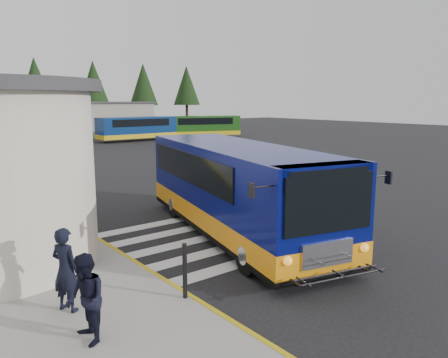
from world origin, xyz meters
TOP-DOWN VIEW (x-y plane):
  - ground at (0.00, 0.00)m, footprint 140.00×140.00m
  - curb_strip at (-4.05, 4.00)m, footprint 0.12×34.00m
  - crosswalk at (-0.50, -0.80)m, footprint 8.00×5.35m
  - depot_building at (6.00, 42.00)m, footprint 26.40×8.40m
  - tree_line at (6.29, 50.00)m, footprint 58.40×4.40m
  - transit_bus at (-0.03, -1.08)m, footprint 5.62×10.92m
  - pedestrian_a at (-6.42, -3.26)m, footprint 0.68×0.77m
  - pedestrian_b at (-6.56, -4.72)m, footprint 0.67×0.84m
  - bollard at (-4.20, -4.30)m, footprint 0.10×0.10m
  - far_bus_a at (13.21, 31.65)m, footprint 8.69×2.46m
  - far_bus_b at (21.28, 30.45)m, footprint 8.89×5.11m

SIDE VIEW (x-z plane):
  - ground at x=0.00m, z-range 0.00..0.00m
  - crosswalk at x=-0.50m, z-range 0.00..0.01m
  - curb_strip at x=-4.05m, z-range 0.00..0.16m
  - bollard at x=-4.20m, z-range 0.15..1.40m
  - pedestrian_b at x=-6.56m, z-range 0.15..1.80m
  - pedestrian_a at x=-6.42m, z-range 0.15..1.92m
  - transit_bus at x=-0.03m, z-range -0.07..2.93m
  - far_bus_b at x=21.28m, z-range 0.33..2.54m
  - far_bus_a at x=13.21m, z-range 0.34..2.58m
  - depot_building at x=6.00m, z-range 0.01..4.21m
  - tree_line at x=6.29m, z-range 1.77..11.77m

